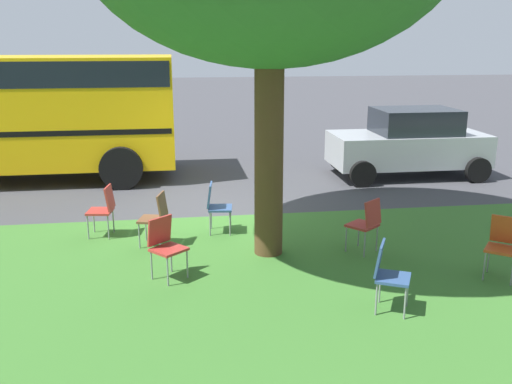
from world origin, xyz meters
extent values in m
plane|color=#424247|center=(0.00, 0.00, 0.00)|extent=(80.00, 80.00, 0.00)
cube|color=#3D752D|center=(0.00, 3.20, 0.00)|extent=(48.00, 6.00, 0.01)
cylinder|color=brown|center=(-0.68, 2.21, 1.79)|extent=(0.44, 0.44, 3.58)
cube|color=#B7332D|center=(2.03, 1.02, 0.44)|extent=(0.45, 0.47, 0.04)
cube|color=#B7332D|center=(1.85, 1.04, 0.68)|extent=(0.14, 0.41, 0.40)
cylinder|color=gray|center=(2.17, 0.82, 0.21)|extent=(0.02, 0.02, 0.42)
cylinder|color=gray|center=(2.22, 1.17, 0.21)|extent=(0.02, 0.02, 0.42)
cylinder|color=gray|center=(1.83, 0.86, 0.21)|extent=(0.02, 0.02, 0.42)
cylinder|color=gray|center=(1.88, 1.22, 0.21)|extent=(0.02, 0.02, 0.42)
cube|color=#B7332D|center=(0.86, 3.01, 0.44)|extent=(0.58, 0.58, 0.04)
cube|color=#B7332D|center=(0.98, 2.87, 0.68)|extent=(0.36, 0.33, 0.40)
cylinder|color=gray|center=(0.88, 3.26, 0.21)|extent=(0.02, 0.02, 0.42)
cylinder|color=gray|center=(0.61, 3.02, 0.21)|extent=(0.02, 0.02, 0.42)
cylinder|color=gray|center=(1.11, 3.00, 0.21)|extent=(0.02, 0.02, 0.42)
cylinder|color=gray|center=(0.84, 2.76, 0.21)|extent=(0.02, 0.02, 0.42)
cube|color=#B7332D|center=(-2.15, 2.37, 0.44)|extent=(0.58, 0.58, 0.04)
cube|color=#B7332D|center=(-2.26, 2.51, 0.68)|extent=(0.36, 0.32, 0.40)
cylinder|color=gray|center=(-2.18, 2.13, 0.21)|extent=(0.02, 0.02, 0.42)
cylinder|color=gray|center=(-1.90, 2.35, 0.21)|extent=(0.02, 0.02, 0.42)
cylinder|color=gray|center=(-2.39, 2.39, 0.21)|extent=(0.02, 0.02, 0.42)
cylinder|color=gray|center=(-2.11, 2.62, 0.21)|extent=(0.02, 0.02, 0.42)
cube|color=#335184|center=(-1.87, 4.39, 0.44)|extent=(0.55, 0.56, 0.04)
cube|color=#335184|center=(-1.71, 4.30, 0.68)|extent=(0.26, 0.39, 0.40)
cylinder|color=gray|center=(-1.94, 4.62, 0.21)|extent=(0.02, 0.02, 0.42)
cylinder|color=gray|center=(-2.10, 4.30, 0.21)|extent=(0.02, 0.02, 0.42)
cylinder|color=gray|center=(-1.64, 4.47, 0.21)|extent=(0.02, 0.02, 0.42)
cylinder|color=gray|center=(-1.80, 4.15, 0.21)|extent=(0.02, 0.02, 0.42)
cube|color=#335184|center=(-0.01, 1.12, 0.44)|extent=(0.45, 0.46, 0.04)
cube|color=#335184|center=(0.17, 1.10, 0.68)|extent=(0.13, 0.41, 0.40)
cylinder|color=gray|center=(-0.16, 1.32, 0.21)|extent=(0.02, 0.02, 0.42)
cylinder|color=gray|center=(-0.20, 0.96, 0.21)|extent=(0.02, 0.02, 0.42)
cylinder|color=gray|center=(0.18, 1.28, 0.21)|extent=(0.02, 0.02, 0.42)
cylinder|color=gray|center=(0.13, 0.92, 0.21)|extent=(0.02, 0.02, 0.42)
cube|color=#C64C1E|center=(-3.73, 3.67, 0.44)|extent=(0.58, 0.58, 0.04)
cube|color=#C64C1E|center=(-3.84, 3.53, 0.68)|extent=(0.36, 0.32, 0.40)
cylinder|color=gray|center=(-3.48, 3.69, 0.21)|extent=(0.02, 0.02, 0.42)
cylinder|color=gray|center=(-3.76, 3.92, 0.21)|extent=(0.02, 0.02, 0.42)
cylinder|color=gray|center=(-3.70, 3.43, 0.21)|extent=(0.02, 0.02, 0.42)
cube|color=brown|center=(1.13, 1.60, 0.44)|extent=(0.49, 0.51, 0.04)
cube|color=brown|center=(0.96, 1.64, 0.68)|extent=(0.18, 0.41, 0.40)
cylinder|color=gray|center=(1.25, 1.38, 0.21)|extent=(0.02, 0.02, 0.42)
cylinder|color=gray|center=(1.34, 1.73, 0.21)|extent=(0.02, 0.02, 0.42)
cylinder|color=gray|center=(0.92, 1.46, 0.21)|extent=(0.02, 0.02, 0.42)
cylinder|color=gray|center=(1.01, 1.81, 0.21)|extent=(0.02, 0.02, 0.42)
cube|color=#ADB2B7|center=(-4.88, -2.43, 0.68)|extent=(3.70, 1.64, 0.76)
cube|color=#1E232B|center=(-5.03, -2.43, 1.33)|extent=(1.90, 1.44, 0.64)
cylinder|color=black|center=(-3.48, -1.56, 0.30)|extent=(0.60, 0.18, 0.60)
cylinder|color=black|center=(-3.48, -3.30, 0.30)|extent=(0.60, 0.18, 0.60)
cylinder|color=black|center=(-6.28, -1.56, 0.30)|extent=(0.60, 0.18, 0.60)
cylinder|color=black|center=(-6.28, -3.30, 0.30)|extent=(0.60, 0.18, 0.60)
cylinder|color=black|center=(1.93, -2.16, 0.48)|extent=(0.96, 0.28, 0.96)
cylinder|color=black|center=(1.93, -4.68, 0.48)|extent=(0.96, 0.28, 0.96)
camera|label=1|loc=(0.71, 10.50, 3.27)|focal=39.79mm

